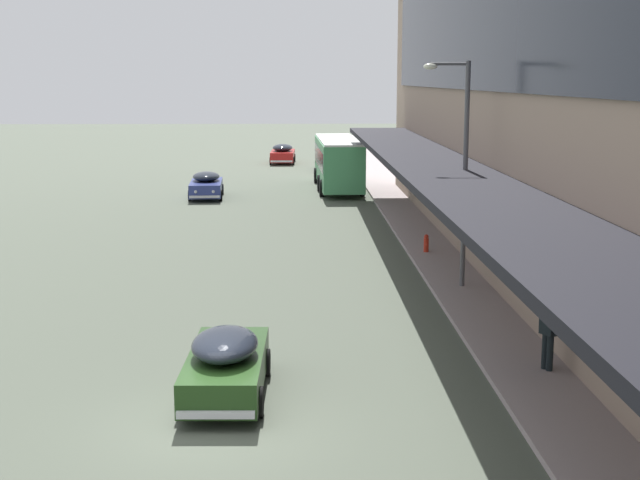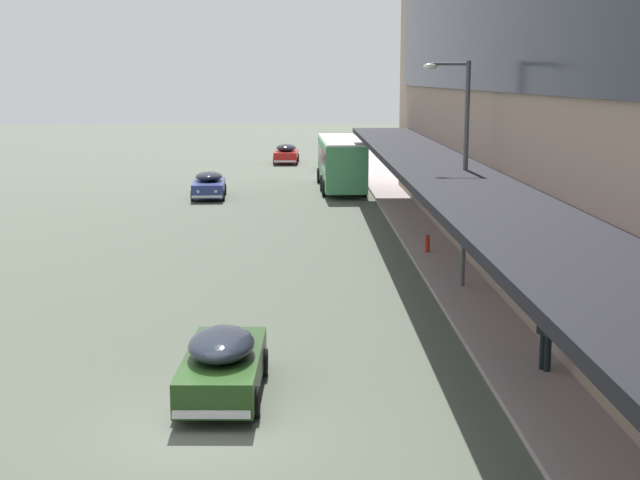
{
  "view_description": "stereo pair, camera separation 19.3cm",
  "coord_description": "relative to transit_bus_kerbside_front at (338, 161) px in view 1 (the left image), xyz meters",
  "views": [
    {
      "loc": [
        1.58,
        -16.71,
        6.88
      ],
      "look_at": [
        2.38,
        12.26,
        1.59
      ],
      "focal_mm": 50.0,
      "sensor_mm": 36.0,
      "label": 1
    },
    {
      "loc": [
        1.77,
        -16.71,
        6.88
      ],
      "look_at": [
        2.38,
        12.26,
        1.59
      ],
      "focal_mm": 50.0,
      "sensor_mm": 36.0,
      "label": 2
    }
  ],
  "objects": [
    {
      "name": "ground",
      "position": [
        -4.24,
        -38.62,
        -1.82
      ],
      "size": [
        240.0,
        240.0,
        0.0
      ],
      "primitive_type": "plane",
      "color": "#50584A"
    },
    {
      "name": "transit_bus_kerbside_front",
      "position": [
        0.0,
        0.0,
        0.0
      ],
      "size": [
        2.84,
        10.78,
        3.16
      ],
      "color": "#479B60",
      "rests_on": "ground"
    },
    {
      "name": "sedan_second_near",
      "position": [
        -7.85,
        -3.71,
        -1.07
      ],
      "size": [
        2.09,
        4.77,
        1.5
      ],
      "color": "navy",
      "rests_on": "ground"
    },
    {
      "name": "sedan_second_mid",
      "position": [
        -0.15,
        11.95,
        -1.06
      ],
      "size": [
        1.93,
        5.03,
        1.52
      ],
      "color": "gray",
      "rests_on": "ground"
    },
    {
      "name": "sedan_trailing_mid",
      "position": [
        -4.2,
        -36.64,
        -1.07
      ],
      "size": [
        1.85,
        4.43,
        1.52
      ],
      "color": "#214018",
      "rests_on": "ground"
    },
    {
      "name": "sedan_lead_mid",
      "position": [
        -3.69,
        17.52,
        -1.03
      ],
      "size": [
        2.09,
        4.87,
        1.58
      ],
      "color": "#A91A19",
      "rests_on": "ground"
    },
    {
      "name": "pedestrian_at_kerb",
      "position": [
        3.21,
        -35.51,
        -0.64
      ],
      "size": [
        0.4,
        0.56,
        1.86
      ],
      "color": "black",
      "rests_on": "sidewalk_kerb"
    },
    {
      "name": "street_lamp",
      "position": [
        2.64,
        -26.94,
        2.54
      ],
      "size": [
        1.5,
        0.28,
        7.26
      ],
      "color": "#4C4C51",
      "rests_on": "sidewalk_kerb"
    },
    {
      "name": "fire_hydrant",
      "position": [
        2.46,
        -21.15,
        -1.32
      ],
      "size": [
        0.2,
        0.4,
        0.7
      ],
      "color": "red",
      "rests_on": "sidewalk_kerb"
    }
  ]
}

